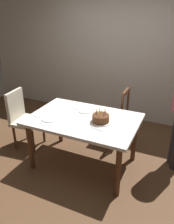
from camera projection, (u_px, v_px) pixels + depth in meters
name	position (u px, v px, depth m)	size (l,w,h in m)	color
ground	(84.00, 163.00, 3.34)	(6.40, 6.40, 0.00)	brown
back_wall	(124.00, 55.00, 4.32)	(6.40, 0.10, 2.60)	beige
dining_table	(84.00, 124.00, 3.06)	(1.47, 0.99, 0.76)	white
birthday_cake	(101.00, 119.00, 2.89)	(0.28, 0.28, 0.17)	silver
plate_near_celebrant	(49.00, 119.00, 2.99)	(0.22, 0.22, 0.01)	white
plate_far_side	(86.00, 111.00, 3.23)	(0.22, 0.22, 0.01)	white
fork_near_celebrant	(39.00, 117.00, 3.04)	(0.18, 0.02, 0.01)	silver
fork_far_side	(75.00, 109.00, 3.28)	(0.18, 0.02, 0.01)	silver
fork_near_guest	(97.00, 129.00, 2.74)	(0.18, 0.02, 0.01)	silver
chair_spindle_back	(114.00, 116.00, 3.75)	(0.44, 0.44, 0.95)	#56331E
chair_upholstered	(23.00, 116.00, 3.59)	(0.49, 0.48, 0.95)	beige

